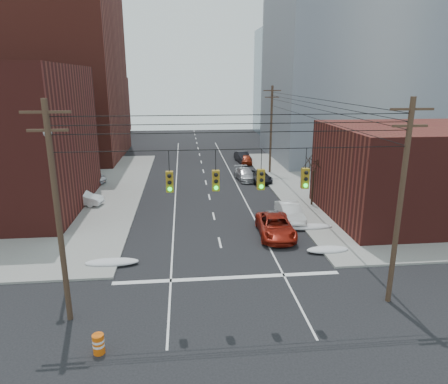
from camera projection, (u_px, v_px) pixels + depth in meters
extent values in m
plane|color=black|center=(244.00, 345.00, 18.33)|extent=(160.00, 160.00, 0.00)
cube|color=gray|center=(437.00, 182.00, 46.77)|extent=(40.00, 40.00, 0.15)
cube|color=maroon|center=(32.00, 56.00, 57.81)|extent=(24.00, 20.00, 30.00)
cube|color=#531D19|center=(72.00, 107.00, 84.95)|extent=(22.00, 18.00, 12.00)
cube|color=gray|center=(347.00, 74.00, 59.14)|extent=(22.00, 20.00, 25.00)
cube|color=gray|center=(307.00, 82.00, 84.62)|extent=(20.00, 18.00, 22.00)
cube|color=#531D19|center=(424.00, 173.00, 34.29)|extent=(16.00, 12.00, 8.00)
cylinder|color=#473323|center=(58.00, 217.00, 18.87)|extent=(0.28, 0.28, 11.00)
cube|color=#473323|center=(45.00, 112.00, 17.52)|extent=(2.20, 0.12, 0.12)
cube|color=#473323|center=(48.00, 130.00, 17.74)|extent=(1.80, 0.12, 0.12)
cylinder|color=#473323|center=(400.00, 206.00, 20.52)|extent=(0.28, 0.28, 11.00)
cube|color=#473323|center=(412.00, 109.00, 19.18)|extent=(2.20, 0.12, 0.12)
cube|color=#473323|center=(410.00, 126.00, 19.40)|extent=(1.80, 0.12, 0.12)
cylinder|color=#473323|center=(271.00, 131.00, 50.18)|extent=(0.28, 0.28, 11.00)
cube|color=#473323|center=(272.00, 90.00, 48.83)|extent=(2.20, 0.12, 0.12)
cube|color=#473323|center=(272.00, 97.00, 49.05)|extent=(1.80, 0.12, 0.12)
cylinder|color=black|center=(237.00, 149.00, 18.84)|extent=(17.00, 0.04, 0.04)
cylinder|color=black|center=(169.00, 161.00, 18.67)|extent=(0.03, 0.03, 1.00)
cube|color=olive|center=(170.00, 182.00, 18.94)|extent=(0.35, 0.30, 1.00)
sphere|color=black|center=(169.00, 176.00, 18.69)|extent=(0.20, 0.20, 0.20)
sphere|color=black|center=(170.00, 183.00, 18.78)|extent=(0.20, 0.20, 0.20)
sphere|color=#0CE526|center=(170.00, 189.00, 18.87)|extent=(0.20, 0.20, 0.20)
cylinder|color=black|center=(216.00, 160.00, 18.88)|extent=(0.03, 0.03, 1.00)
cube|color=olive|center=(216.00, 181.00, 19.16)|extent=(0.35, 0.30, 1.00)
sphere|color=black|center=(216.00, 175.00, 18.91)|extent=(0.20, 0.20, 0.20)
sphere|color=black|center=(216.00, 181.00, 19.00)|extent=(0.20, 0.20, 0.20)
sphere|color=#0CE526|center=(216.00, 188.00, 19.08)|extent=(0.20, 0.20, 0.20)
cylinder|color=black|center=(261.00, 159.00, 19.10)|extent=(0.03, 0.03, 1.00)
cube|color=olive|center=(261.00, 179.00, 19.37)|extent=(0.35, 0.30, 1.00)
sphere|color=black|center=(262.00, 174.00, 19.12)|extent=(0.20, 0.20, 0.20)
sphere|color=black|center=(262.00, 180.00, 19.21)|extent=(0.20, 0.20, 0.20)
sphere|color=#0CE526|center=(261.00, 187.00, 19.30)|extent=(0.20, 0.20, 0.20)
cylinder|color=black|center=(306.00, 158.00, 19.31)|extent=(0.03, 0.03, 1.00)
cube|color=olive|center=(305.00, 178.00, 19.59)|extent=(0.35, 0.30, 1.00)
sphere|color=black|center=(306.00, 173.00, 19.34)|extent=(0.20, 0.20, 0.20)
sphere|color=black|center=(306.00, 179.00, 19.42)|extent=(0.20, 0.20, 0.20)
sphere|color=#0CE526|center=(306.00, 185.00, 19.51)|extent=(0.20, 0.20, 0.20)
cylinder|color=gray|center=(58.00, 217.00, 21.92)|extent=(0.18, 0.18, 9.00)
sphere|color=gray|center=(47.00, 133.00, 20.65)|extent=(0.44, 0.44, 0.44)
cylinder|color=black|center=(313.00, 188.00, 37.92)|extent=(0.20, 0.20, 3.50)
cylinder|color=black|center=(318.00, 164.00, 37.43)|extent=(0.27, 0.82, 1.19)
cylinder|color=black|center=(314.00, 162.00, 37.83)|extent=(1.17, 0.54, 1.38)
cylinder|color=black|center=(307.00, 162.00, 37.92)|extent=(1.44, 1.00, 1.48)
cylinder|color=black|center=(310.00, 164.00, 37.30)|extent=(0.17, 0.84, 1.19)
cylinder|color=black|center=(311.00, 165.00, 36.82)|extent=(0.82, 0.99, 1.40)
cylinder|color=black|center=(318.00, 165.00, 36.44)|extent=(1.74, 0.21, 1.43)
cylinder|color=black|center=(318.00, 165.00, 37.10)|extent=(0.48, 0.73, 1.20)
ellipsoid|color=silver|center=(112.00, 262.00, 26.17)|extent=(3.50, 1.08, 0.42)
ellipsoid|color=silver|center=(328.00, 250.00, 28.08)|extent=(3.00, 1.08, 0.42)
ellipsoid|color=silver|center=(308.00, 227.00, 32.39)|extent=(4.00, 1.08, 0.42)
imported|color=maroon|center=(275.00, 226.00, 30.91)|extent=(2.91, 5.78, 1.57)
imported|color=#A3A4A8|center=(276.00, 221.00, 32.29)|extent=(1.76, 4.01, 1.34)
imported|color=white|center=(290.00, 213.00, 34.08)|extent=(1.68, 4.75, 1.56)
imported|color=black|center=(260.00, 176.00, 47.27)|extent=(2.53, 4.85, 1.30)
imported|color=#A8A7AC|center=(245.00, 174.00, 48.08)|extent=(2.47, 5.03, 1.41)
imported|color=maroon|center=(246.00, 160.00, 57.07)|extent=(1.87, 3.87, 1.27)
imported|color=black|center=(243.00, 157.00, 58.43)|extent=(2.18, 4.71, 1.49)
imported|color=white|center=(81.00, 198.00, 38.05)|extent=(4.37, 2.43, 1.37)
imported|color=silver|center=(86.00, 178.00, 45.99)|extent=(5.19, 3.57, 1.32)
imported|color=black|center=(29.00, 199.00, 38.00)|extent=(4.70, 3.21, 1.26)
imported|color=#A4A3A8|center=(36.00, 194.00, 39.21)|extent=(4.43, 1.92, 1.49)
cylinder|color=#DB580B|center=(99.00, 344.00, 17.71)|extent=(0.56, 0.56, 0.93)
cylinder|color=white|center=(98.00, 340.00, 17.66)|extent=(0.57, 0.57, 0.11)
cylinder|color=white|center=(99.00, 345.00, 17.72)|extent=(0.57, 0.57, 0.11)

